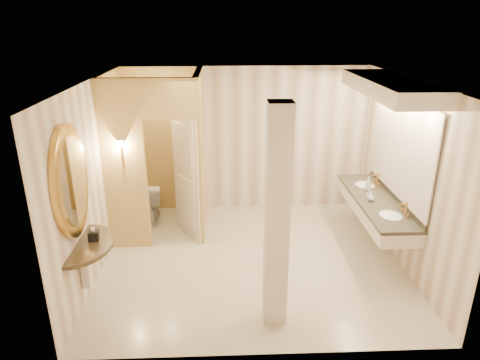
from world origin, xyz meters
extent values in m
plane|color=beige|center=(0.00, 0.00, 0.00)|extent=(4.50, 4.50, 0.00)
plane|color=white|center=(0.00, 0.00, 2.70)|extent=(4.50, 4.50, 0.00)
cube|color=silver|center=(0.00, 2.00, 1.35)|extent=(4.50, 0.02, 2.70)
cube|color=silver|center=(0.00, -2.00, 1.35)|extent=(4.50, 0.02, 2.70)
cube|color=silver|center=(-2.25, 0.00, 1.35)|extent=(0.02, 4.00, 2.70)
cube|color=silver|center=(2.25, 0.00, 1.35)|extent=(0.02, 4.00, 2.70)
cube|color=#D7C270|center=(-0.80, 1.25, 1.35)|extent=(0.10, 1.50, 2.70)
cube|color=#D7C270|center=(-1.93, 0.50, 1.35)|extent=(0.65, 0.10, 2.70)
cube|color=#D7C270|center=(-1.20, 0.50, 2.40)|extent=(0.80, 0.10, 0.60)
cube|color=silver|center=(-1.02, 0.84, 1.05)|extent=(0.48, 0.70, 2.10)
cylinder|color=#B7793A|center=(-1.93, 0.43, 1.55)|extent=(0.03, 0.03, 0.30)
cone|color=silver|center=(-1.93, 0.43, 1.75)|extent=(0.14, 0.14, 0.14)
cube|color=silver|center=(1.95, 0.25, 0.73)|extent=(0.60, 2.17, 0.24)
cube|color=black|center=(1.95, 0.25, 0.85)|extent=(0.64, 2.21, 0.05)
cube|color=black|center=(2.23, 0.25, 0.92)|extent=(0.03, 2.17, 0.10)
ellipsoid|color=white|center=(1.95, -0.34, 0.83)|extent=(0.40, 0.44, 0.15)
cylinder|color=#B7793A|center=(2.15, -0.34, 0.96)|extent=(0.03, 0.03, 0.22)
ellipsoid|color=white|center=(1.95, 0.84, 0.83)|extent=(0.40, 0.44, 0.15)
cylinder|color=#B7793A|center=(2.15, 0.84, 0.96)|extent=(0.03, 0.03, 0.22)
cube|color=white|center=(2.23, 0.25, 1.70)|extent=(0.03, 2.17, 1.40)
cube|color=silver|center=(1.95, 0.25, 2.59)|extent=(0.75, 2.37, 0.22)
cylinder|color=black|center=(-2.23, -0.98, 0.85)|extent=(1.06, 1.06, 0.05)
cube|color=silver|center=(-2.19, -0.98, 0.55)|extent=(0.10, 0.10, 0.60)
cylinder|color=gold|center=(-2.21, -0.98, 1.70)|extent=(0.07, 1.06, 1.06)
cylinder|color=white|center=(-2.17, -0.98, 1.70)|extent=(0.02, 0.85, 0.85)
cube|color=silver|center=(0.18, -1.38, 1.35)|extent=(0.27, 0.27, 2.70)
cube|color=black|center=(-2.06, -0.89, 0.94)|extent=(0.14, 0.14, 0.13)
imported|color=white|center=(-1.75, 1.48, 0.37)|extent=(0.47, 0.75, 0.74)
imported|color=beige|center=(1.85, 0.32, 0.93)|extent=(0.07, 0.07, 0.12)
imported|color=silver|center=(1.82, 0.17, 0.94)|extent=(0.13, 0.13, 0.13)
imported|color=#C6B28C|center=(1.92, 0.60, 0.99)|extent=(0.10, 0.10, 0.23)
camera|label=1|loc=(-0.42, -5.73, 3.50)|focal=32.00mm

